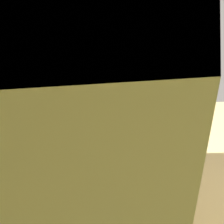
{
  "coord_description": "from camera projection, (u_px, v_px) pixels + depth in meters",
  "views": [
    {
      "loc": [
        -1.63,
        1.25,
        1.84
      ],
      "look_at": [
        -0.27,
        1.22,
        1.24
      ],
      "focal_mm": 38.33,
      "sensor_mm": 36.0,
      "label": 1
    }
  ],
  "objects": [
    {
      "name": "wall_back",
      "position": [
        56.0,
        89.0,
        1.7
      ],
      "size": [
        3.87,
        0.12,
        2.61
      ],
      "primitive_type": "cube",
      "color": "beige",
      "rests_on": "ground_plane"
    },
    {
      "name": "kettle",
      "position": [
        128.0,
        190.0,
        1.24
      ],
      "size": [
        0.15,
        0.11,
        0.19
      ],
      "color": "black",
      "rests_on": "counter_run"
    },
    {
      "name": "bowl",
      "position": [
        124.0,
        165.0,
        1.54
      ],
      "size": [
        0.13,
        0.13,
        0.04
      ],
      "color": "#4C8CBF",
      "rests_on": "counter_run"
    },
    {
      "name": "upper_cabinets",
      "position": [
        79.0,
        18.0,
        1.12
      ],
      "size": [
        2.22,
        0.35,
        0.56
      ],
      "color": "tan"
    },
    {
      "name": "microwave",
      "position": [
        106.0,
        97.0,
        2.3
      ],
      "size": [
        0.48,
        0.36,
        0.32
      ],
      "color": "white",
      "rests_on": "counter_run"
    },
    {
      "name": "oven_range",
      "position": [
        107.0,
        117.0,
        3.28
      ],
      "size": [
        0.65,
        0.62,
        1.07
      ],
      "color": "black",
      "rests_on": "ground_plane"
    }
  ]
}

